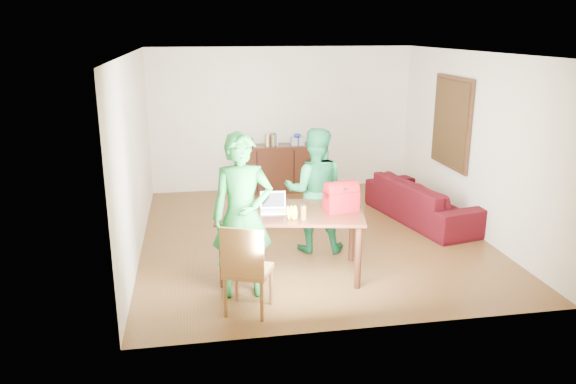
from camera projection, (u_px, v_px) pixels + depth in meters
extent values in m
cube|color=#4A2912|center=(311.00, 239.00, 8.51)|extent=(5.00, 5.50, 0.10)
cube|color=white|center=(314.00, 49.00, 7.72)|extent=(5.00, 5.50, 0.10)
cube|color=beige|center=(282.00, 119.00, 10.76)|extent=(5.00, 0.10, 2.70)
cube|color=beige|center=(373.00, 207.00, 5.47)|extent=(5.00, 0.10, 2.70)
cube|color=beige|center=(131.00, 155.00, 7.70)|extent=(0.10, 5.50, 2.70)
cube|color=beige|center=(476.00, 143.00, 8.53)|extent=(0.10, 5.50, 2.70)
cube|color=#3F2614|center=(451.00, 122.00, 9.12)|extent=(0.04, 1.28, 1.48)
cube|color=#532B18|center=(450.00, 123.00, 9.12)|extent=(0.01, 1.18, 1.36)
cube|color=black|center=(274.00, 168.00, 10.71)|extent=(1.40, 0.45, 0.90)
cube|color=black|center=(247.00, 143.00, 10.48)|extent=(0.20, 0.14, 0.14)
cube|color=#ACACB6|center=(297.00, 141.00, 10.63)|extent=(0.24, 0.22, 0.14)
ellipsoid|color=#193AA2|center=(297.00, 135.00, 10.61)|extent=(0.14, 0.14, 0.07)
cube|color=black|center=(291.00, 212.00, 6.99)|extent=(1.95, 1.33, 0.04)
cylinder|color=black|center=(222.00, 256.00, 6.72)|extent=(0.08, 0.08, 0.80)
cylinder|color=black|center=(358.00, 257.00, 6.69)|extent=(0.08, 0.08, 0.80)
cylinder|color=black|center=(231.00, 232.00, 7.53)|extent=(0.08, 0.08, 0.80)
cylinder|color=black|center=(352.00, 233.00, 7.50)|extent=(0.08, 0.08, 0.80)
cube|color=brown|center=(248.00, 271.00, 6.12)|extent=(0.61, 0.60, 0.05)
cube|color=brown|center=(242.00, 253.00, 5.84)|extent=(0.45, 0.21, 0.54)
imported|color=#12511C|center=(242.00, 216.00, 6.39)|extent=(0.72, 0.49, 1.93)
imported|color=#156233|center=(314.00, 190.00, 7.75)|extent=(0.96, 0.82, 1.74)
cube|color=white|center=(273.00, 211.00, 6.94)|extent=(0.34, 0.25, 0.02)
cube|color=black|center=(273.00, 203.00, 6.91)|extent=(0.32, 0.11, 0.20)
cylinder|color=brown|center=(304.00, 212.00, 6.65)|extent=(0.08, 0.08, 0.20)
cube|color=maroon|center=(341.00, 199.00, 6.96)|extent=(0.44, 0.30, 0.30)
imported|color=#400817|center=(423.00, 201.00, 9.12)|extent=(1.35, 2.39, 0.66)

